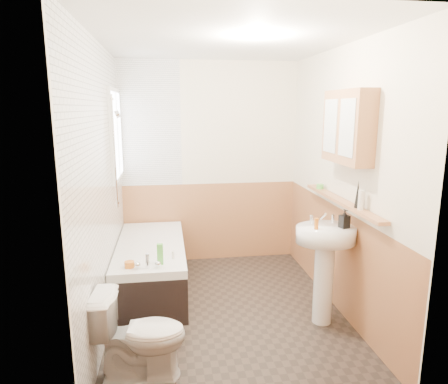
{
  "coord_description": "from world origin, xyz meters",
  "views": [
    {
      "loc": [
        -0.54,
        -3.54,
        1.94
      ],
      "look_at": [
        0.0,
        0.15,
        1.15
      ],
      "focal_mm": 32.0,
      "sensor_mm": 36.0,
      "label": 1
    }
  ],
  "objects": [
    {
      "name": "floor",
      "position": [
        0.0,
        0.0,
        0.0
      ],
      "size": [
        2.8,
        2.8,
        0.0
      ],
      "primitive_type": "plane",
      "color": "black",
      "rests_on": "ground"
    },
    {
      "name": "pine_shelf",
      "position": [
        1.04,
        -0.16,
        1.1
      ],
      "size": [
        0.1,
        1.5,
        0.03
      ],
      "primitive_type": "cube",
      "color": "#B4774A",
      "rests_on": "wall_right"
    },
    {
      "name": "wainscot_front",
      "position": [
        0.0,
        -1.39,
        0.5
      ],
      "size": [
        2.2,
        0.01,
        1.0
      ],
      "primitive_type": "cube",
      "color": "#B4774A",
      "rests_on": "wall_front"
    },
    {
      "name": "tile_cladding_left",
      "position": [
        -1.09,
        0.0,
        1.25
      ],
      "size": [
        0.01,
        2.8,
        2.5
      ],
      "primitive_type": "cube",
      "color": "white",
      "rests_on": "wall_left"
    },
    {
      "name": "blue_gel",
      "position": [
        -0.62,
        -0.04,
        0.63
      ],
      "size": [
        0.06,
        0.04,
        0.2
      ],
      "primitive_type": "cube",
      "rotation": [
        0.0,
        0.0,
        -0.08
      ],
      "color": "#59C647",
      "rests_on": "bathtub"
    },
    {
      "name": "soap_bottle",
      "position": [
        0.98,
        -0.39,
        0.95
      ],
      "size": [
        0.11,
        0.18,
        0.08
      ],
      "primitive_type": "imported",
      "rotation": [
        0.0,
        0.0,
        0.23
      ],
      "color": "black",
      "rests_on": "sink"
    },
    {
      "name": "wall_back",
      "position": [
        0.0,
        1.41,
        1.25
      ],
      "size": [
        2.2,
        0.02,
        2.5
      ],
      "primitive_type": "cube",
      "color": "#F3E7C9",
      "rests_on": "ground"
    },
    {
      "name": "foam_can",
      "position": [
        1.04,
        -0.54,
        1.2
      ],
      "size": [
        0.06,
        0.06,
        0.16
      ],
      "primitive_type": "cylinder",
      "rotation": [
        0.0,
        0.0,
        0.32
      ],
      "color": "silver",
      "rests_on": "pine_shelf"
    },
    {
      "name": "wall_left",
      "position": [
        -1.11,
        0.0,
        1.25
      ],
      "size": [
        0.02,
        2.8,
        2.5
      ],
      "primitive_type": "cube",
      "color": "#F3E7C9",
      "rests_on": "ground"
    },
    {
      "name": "shower_riser",
      "position": [
        -1.04,
        0.57,
        1.6
      ],
      "size": [
        0.1,
        0.08,
        1.13
      ],
      "color": "silver",
      "rests_on": "wall_left"
    },
    {
      "name": "tile_return_back",
      "position": [
        -0.73,
        1.39,
        1.75
      ],
      "size": [
        0.75,
        0.01,
        1.5
      ],
      "primitive_type": "cube",
      "color": "white",
      "rests_on": "wall_back"
    },
    {
      "name": "wall_right",
      "position": [
        1.11,
        0.0,
        1.25
      ],
      "size": [
        0.02,
        2.8,
        2.5
      ],
      "primitive_type": "cube",
      "color": "#F3E7C9",
      "rests_on": "ground"
    },
    {
      "name": "ceiling",
      "position": [
        0.0,
        0.0,
        2.5
      ],
      "size": [
        2.8,
        2.8,
        0.0
      ],
      "primitive_type": "plane",
      "rotation": [
        3.14,
        0.0,
        0.0
      ],
      "color": "white",
      "rests_on": "ground"
    },
    {
      "name": "green_bottle",
      "position": [
        1.04,
        -0.47,
        1.23
      ],
      "size": [
        0.05,
        0.05,
        0.23
      ],
      "primitive_type": "cone",
      "rotation": [
        0.0,
        0.0,
        0.1
      ],
      "color": "black",
      "rests_on": "pine_shelf"
    },
    {
      "name": "wainscot_back",
      "position": [
        0.0,
        1.39,
        0.5
      ],
      "size": [
        2.2,
        0.01,
        1.0
      ],
      "primitive_type": "cube",
      "color": "#B4774A",
      "rests_on": "wall_back"
    },
    {
      "name": "black_jar",
      "position": [
        1.04,
        0.35,
        1.14
      ],
      "size": [
        0.1,
        0.1,
        0.05
      ],
      "primitive_type": "cylinder",
      "rotation": [
        0.0,
        0.0,
        0.4
      ],
      "color": "#59C647",
      "rests_on": "pine_shelf"
    },
    {
      "name": "toilet",
      "position": [
        -0.76,
        -0.87,
        0.33
      ],
      "size": [
        0.69,
        0.43,
        0.65
      ],
      "primitive_type": "imported",
      "rotation": [
        0.0,
        0.0,
        1.48
      ],
      "color": "white",
      "rests_on": "floor"
    },
    {
      "name": "wall_front",
      "position": [
        0.0,
        -1.41,
        1.25
      ],
      "size": [
        2.2,
        0.02,
        2.5
      ],
      "primitive_type": "cube",
      "color": "#F3E7C9",
      "rests_on": "ground"
    },
    {
      "name": "orange_bottle",
      "position": [
        -0.5,
        0.09,
        0.56
      ],
      "size": [
        0.03,
        0.03,
        0.07
      ],
      "primitive_type": "cylinder",
      "rotation": [
        0.0,
        0.0,
        0.36
      ],
      "color": "silver",
      "rests_on": "bathtub"
    },
    {
      "name": "window",
      "position": [
        -1.06,
        0.95,
        1.65
      ],
      "size": [
        0.03,
        0.79,
        0.99
      ],
      "color": "white",
      "rests_on": "wall_left"
    },
    {
      "name": "medicine_cabinet",
      "position": [
        1.01,
        -0.26,
        1.78
      ],
      "size": [
        0.17,
        0.69,
        0.63
      ],
      "color": "#B4774A",
      "rests_on": "wall_right"
    },
    {
      "name": "clear_bottle",
      "position": [
        0.72,
        -0.39,
        0.96
      ],
      "size": [
        0.04,
        0.04,
        0.1
      ],
      "primitive_type": "cylinder",
      "rotation": [
        0.0,
        0.0,
        -0.13
      ],
      "color": "orange",
      "rests_on": "sink"
    },
    {
      "name": "bathtub",
      "position": [
        -0.73,
        0.57,
        0.28
      ],
      "size": [
        0.7,
        1.59,
        0.67
      ],
      "color": "black",
      "rests_on": "floor"
    },
    {
      "name": "wainscot_right",
      "position": [
        1.09,
        0.0,
        0.5
      ],
      "size": [
        0.01,
        2.8,
        1.0
      ],
      "primitive_type": "cube",
      "color": "#B4774A",
      "rests_on": "wall_right"
    },
    {
      "name": "cream_jar",
      "position": [
        -0.89,
        -0.07,
        0.56
      ],
      "size": [
        0.12,
        0.12,
        0.06
      ],
      "primitive_type": "cylinder",
      "rotation": [
        0.0,
        0.0,
        -0.4
      ],
      "color": "orange",
      "rests_on": "bathtub"
    },
    {
      "name": "sink",
      "position": [
        0.84,
        -0.33,
        0.65
      ],
      "size": [
        0.53,
        0.43,
        1.03
      ],
      "rotation": [
        0.0,
        0.0,
        -0.03
      ],
      "color": "white",
      "rests_on": "floor"
    }
  ]
}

